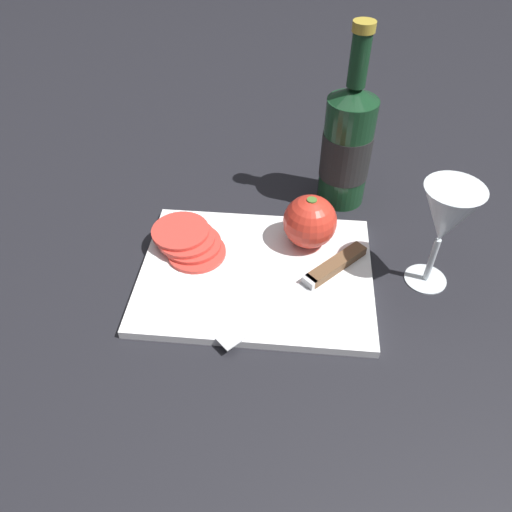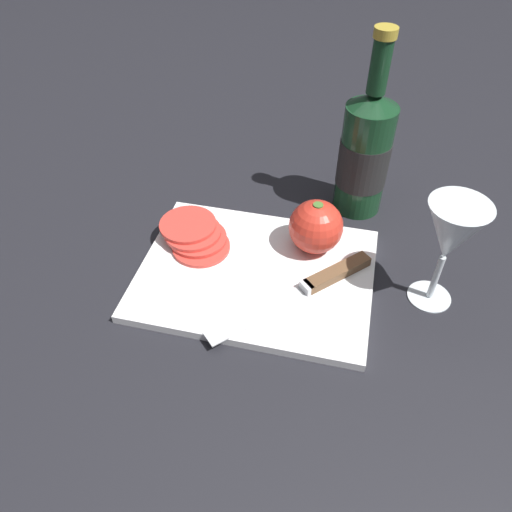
{
  "view_description": "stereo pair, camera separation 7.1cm",
  "coord_description": "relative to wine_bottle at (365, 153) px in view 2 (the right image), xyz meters",
  "views": [
    {
      "loc": [
        0.14,
        -0.55,
        0.54
      ],
      "look_at": [
        0.09,
        -0.04,
        0.04
      ],
      "focal_mm": 35.0,
      "sensor_mm": 36.0,
      "label": 1
    },
    {
      "loc": [
        0.21,
        -0.54,
        0.54
      ],
      "look_at": [
        0.09,
        -0.04,
        0.04
      ],
      "focal_mm": 35.0,
      "sensor_mm": 36.0,
      "label": 2
    }
  ],
  "objects": [
    {
      "name": "knife",
      "position": [
        -0.03,
        -0.21,
        -0.09
      ],
      "size": [
        0.2,
        0.21,
        0.01
      ],
      "rotation": [
        0.0,
        0.0,
        3.95
      ],
      "color": "silver",
      "rests_on": "cutting_board"
    },
    {
      "name": "wine_bottle",
      "position": [
        0.0,
        0.0,
        0.0
      ],
      "size": [
        0.08,
        0.08,
        0.3
      ],
      "color": "#14381E",
      "rests_on": "ground_plane"
    },
    {
      "name": "cutting_board",
      "position": [
        -0.13,
        -0.21,
        -0.1
      ],
      "size": [
        0.34,
        0.26,
        0.01
      ],
      "color": "white",
      "rests_on": "ground_plane"
    },
    {
      "name": "ground_plane",
      "position": [
        -0.22,
        -0.17,
        -0.11
      ],
      "size": [
        3.0,
        3.0,
        0.0
      ],
      "primitive_type": "plane",
      "color": "black"
    },
    {
      "name": "tomato_slice_stack_near",
      "position": [
        -0.24,
        -0.17,
        -0.08
      ],
      "size": [
        0.12,
        0.11,
        0.02
      ],
      "color": "#D63D33",
      "rests_on": "cutting_board"
    },
    {
      "name": "whole_tomato",
      "position": [
        -0.05,
        -0.14,
        -0.05
      ],
      "size": [
        0.08,
        0.08,
        0.08
      ],
      "color": "red",
      "rests_on": "cutting_board"
    },
    {
      "name": "wine_glass",
      "position": [
        0.12,
        -0.19,
        0.01
      ],
      "size": [
        0.08,
        0.08,
        0.17
      ],
      "color": "silver",
      "rests_on": "ground_plane"
    }
  ]
}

